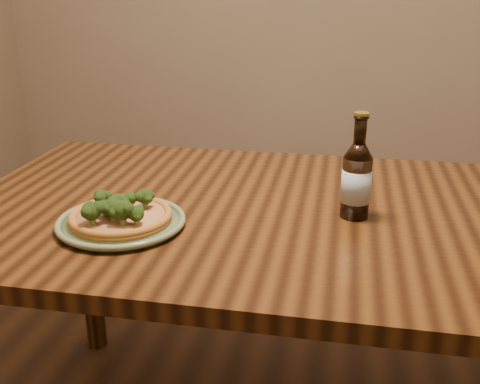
% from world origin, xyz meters
% --- Properties ---
extents(table, '(1.60, 0.90, 0.75)m').
position_xyz_m(table, '(0.00, 0.10, 0.66)').
color(table, '#45260E').
rests_on(table, ground).
extents(plate, '(0.28, 0.28, 0.02)m').
position_xyz_m(plate, '(-0.36, -0.07, 0.76)').
color(plate, '#6A7B54').
rests_on(plate, table).
extents(pizza, '(0.22, 0.22, 0.07)m').
position_xyz_m(pizza, '(-0.36, -0.07, 0.78)').
color(pizza, '#AE6D27').
rests_on(pizza, plate).
extents(beer_bottle, '(0.07, 0.07, 0.24)m').
position_xyz_m(beer_bottle, '(0.14, 0.08, 0.84)').
color(beer_bottle, black).
rests_on(beer_bottle, table).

